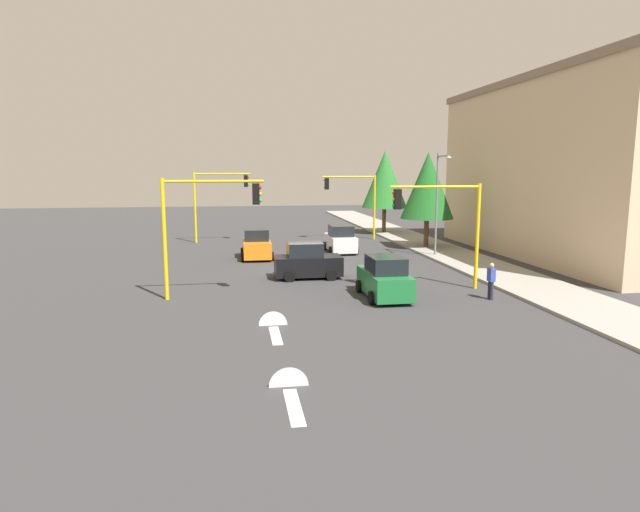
{
  "coord_description": "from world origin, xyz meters",
  "views": [
    {
      "loc": [
        31.04,
        -4.36,
        5.86
      ],
      "look_at": [
        1.97,
        0.25,
        1.2
      ],
      "focal_mm": 30.4,
      "sensor_mm": 36.0,
      "label": 1
    }
  ],
  "objects_px": {
    "tree_roadside_far": "(385,179)",
    "pedestrian_crossing": "(491,280)",
    "car_black": "(307,262)",
    "car_green": "(385,279)",
    "street_lamp_curbside": "(439,193)",
    "traffic_signal_far_right": "(217,193)",
    "traffic_signal_near_left": "(442,215)",
    "traffic_signal_far_left": "(354,194)",
    "tree_roadside_mid": "(428,186)",
    "car_orange": "(257,245)",
    "traffic_signal_near_right": "(205,214)",
    "car_white": "(340,240)"
  },
  "relations": [
    {
      "from": "car_white",
      "to": "car_orange",
      "type": "distance_m",
      "value": 6.39
    },
    {
      "from": "car_white",
      "to": "pedestrian_crossing",
      "type": "bearing_deg",
      "value": 14.54
    },
    {
      "from": "car_black",
      "to": "street_lamp_curbside",
      "type": "bearing_deg",
      "value": 120.15
    },
    {
      "from": "traffic_signal_near_left",
      "to": "car_green",
      "type": "distance_m",
      "value": 4.42
    },
    {
      "from": "tree_roadside_far",
      "to": "car_black",
      "type": "xyz_separation_m",
      "value": [
        20.0,
        -9.96,
        -4.15
      ]
    },
    {
      "from": "car_white",
      "to": "pedestrian_crossing",
      "type": "relative_size",
      "value": 2.35
    },
    {
      "from": "traffic_signal_far_left",
      "to": "street_lamp_curbside",
      "type": "height_order",
      "value": "street_lamp_curbside"
    },
    {
      "from": "street_lamp_curbside",
      "to": "car_green",
      "type": "xyz_separation_m",
      "value": [
        10.82,
        -6.75,
        -3.45
      ]
    },
    {
      "from": "traffic_signal_far_right",
      "to": "car_white",
      "type": "xyz_separation_m",
      "value": [
        6.93,
        8.89,
        -3.16
      ]
    },
    {
      "from": "tree_roadside_far",
      "to": "car_black",
      "type": "distance_m",
      "value": 22.72
    },
    {
      "from": "traffic_signal_far_left",
      "to": "pedestrian_crossing",
      "type": "relative_size",
      "value": 3.23
    },
    {
      "from": "street_lamp_curbside",
      "to": "car_green",
      "type": "distance_m",
      "value": 13.21
    },
    {
      "from": "tree_roadside_mid",
      "to": "tree_roadside_far",
      "type": "bearing_deg",
      "value": -177.14
    },
    {
      "from": "pedestrian_crossing",
      "to": "car_green",
      "type": "bearing_deg",
      "value": -103.21
    },
    {
      "from": "traffic_signal_far_right",
      "to": "car_orange",
      "type": "height_order",
      "value": "traffic_signal_far_right"
    },
    {
      "from": "traffic_signal_near_right",
      "to": "traffic_signal_far_left",
      "type": "bearing_deg",
      "value": 150.44
    },
    {
      "from": "traffic_signal_near_left",
      "to": "traffic_signal_far_left",
      "type": "bearing_deg",
      "value": 179.88
    },
    {
      "from": "traffic_signal_far_left",
      "to": "traffic_signal_near_right",
      "type": "bearing_deg",
      "value": -29.56
    },
    {
      "from": "traffic_signal_near_right",
      "to": "car_white",
      "type": "height_order",
      "value": "traffic_signal_near_right"
    },
    {
      "from": "tree_roadside_mid",
      "to": "car_green",
      "type": "relative_size",
      "value": 1.81
    },
    {
      "from": "car_black",
      "to": "car_green",
      "type": "relative_size",
      "value": 0.91
    },
    {
      "from": "traffic_signal_near_right",
      "to": "car_black",
      "type": "xyz_separation_m",
      "value": [
        -4.0,
        5.22,
        -3.02
      ]
    },
    {
      "from": "car_orange",
      "to": "car_green",
      "type": "relative_size",
      "value": 0.92
    },
    {
      "from": "traffic_signal_far_left",
      "to": "car_black",
      "type": "height_order",
      "value": "traffic_signal_far_left"
    },
    {
      "from": "traffic_signal_near_left",
      "to": "tree_roadside_mid",
      "type": "xyz_separation_m",
      "value": [
        -14.0,
        4.37,
        1.01
      ]
    },
    {
      "from": "traffic_signal_far_left",
      "to": "street_lamp_curbside",
      "type": "xyz_separation_m",
      "value": [
        10.39,
        3.53,
        0.46
      ]
    },
    {
      "from": "car_orange",
      "to": "traffic_signal_near_right",
      "type": "bearing_deg",
      "value": -13.77
    },
    {
      "from": "traffic_signal_far_right",
      "to": "car_green",
      "type": "bearing_deg",
      "value": 21.05
    },
    {
      "from": "car_green",
      "to": "street_lamp_curbside",
      "type": "bearing_deg",
      "value": 148.06
    },
    {
      "from": "traffic_signal_far_right",
      "to": "street_lamp_curbside",
      "type": "height_order",
      "value": "street_lamp_curbside"
    },
    {
      "from": "traffic_signal_far_right",
      "to": "tree_roadside_mid",
      "type": "bearing_deg",
      "value": 69.09
    },
    {
      "from": "traffic_signal_far_right",
      "to": "street_lamp_curbside",
      "type": "distance_m",
      "value": 18.17
    },
    {
      "from": "traffic_signal_far_right",
      "to": "tree_roadside_far",
      "type": "xyz_separation_m",
      "value": [
        -4.0,
        15.21,
        0.99
      ]
    },
    {
      "from": "traffic_signal_far_left",
      "to": "pedestrian_crossing",
      "type": "distance_m",
      "value": 22.56
    },
    {
      "from": "traffic_signal_far_right",
      "to": "traffic_signal_near_left",
      "type": "xyz_separation_m",
      "value": [
        20.0,
        11.33,
        -0.33
      ]
    },
    {
      "from": "tree_roadside_far",
      "to": "pedestrian_crossing",
      "type": "distance_m",
      "value": 26.74
    },
    {
      "from": "traffic_signal_near_right",
      "to": "car_white",
      "type": "relative_size",
      "value": 1.39
    },
    {
      "from": "traffic_signal_far_left",
      "to": "tree_roadside_far",
      "type": "bearing_deg",
      "value": 136.22
    },
    {
      "from": "pedestrian_crossing",
      "to": "tree_roadside_far",
      "type": "bearing_deg",
      "value": 174.94
    },
    {
      "from": "street_lamp_curbside",
      "to": "car_orange",
      "type": "bearing_deg",
      "value": -97.48
    },
    {
      "from": "tree_roadside_mid",
      "to": "car_black",
      "type": "relative_size",
      "value": 1.98
    },
    {
      "from": "traffic_signal_near_left",
      "to": "tree_roadside_far",
      "type": "bearing_deg",
      "value": 170.83
    },
    {
      "from": "traffic_signal_far_right",
      "to": "car_white",
      "type": "bearing_deg",
      "value": 52.06
    },
    {
      "from": "tree_roadside_far",
      "to": "street_lamp_curbside",
      "type": "bearing_deg",
      "value": -1.19
    },
    {
      "from": "traffic_signal_far_right",
      "to": "street_lamp_curbside",
      "type": "bearing_deg",
      "value": 55.13
    },
    {
      "from": "car_orange",
      "to": "tree_roadside_mid",
      "type": "bearing_deg",
      "value": 102.21
    },
    {
      "from": "traffic_signal_near_left",
      "to": "street_lamp_curbside",
      "type": "bearing_deg",
      "value": 159.6
    },
    {
      "from": "street_lamp_curbside",
      "to": "tree_roadside_far",
      "type": "height_order",
      "value": "tree_roadside_far"
    },
    {
      "from": "tree_roadside_far",
      "to": "car_white",
      "type": "relative_size",
      "value": 1.93
    },
    {
      "from": "pedestrian_crossing",
      "to": "tree_roadside_mid",
      "type": "bearing_deg",
      "value": 170.16
    }
  ]
}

